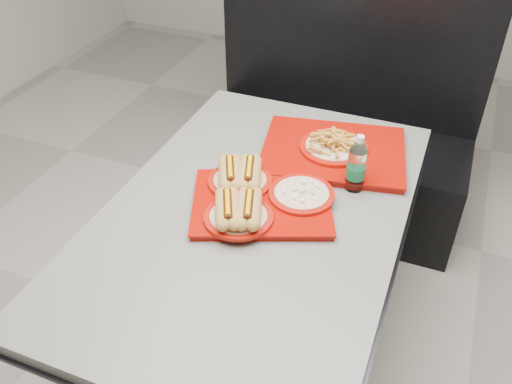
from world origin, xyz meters
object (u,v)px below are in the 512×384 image
at_px(diner_table, 255,248).
at_px(booth_bench, 336,135).
at_px(tray_near, 256,197).
at_px(tray_far, 334,149).
at_px(water_bottle, 356,166).

relative_size(diner_table, booth_bench, 1.05).
height_order(booth_bench, tray_near, booth_bench).
bearing_deg(tray_far, diner_table, -110.58).
distance_m(booth_bench, tray_near, 1.14).
bearing_deg(diner_table, tray_near, 103.33).
distance_m(diner_table, tray_far, 0.46).
bearing_deg(booth_bench, water_bottle, -73.29).
bearing_deg(booth_bench, tray_far, -78.33).
distance_m(tray_near, tray_far, 0.40).
relative_size(diner_table, tray_far, 2.52).
xyz_separation_m(tray_near, tray_far, (0.15, 0.37, -0.01)).
bearing_deg(tray_far, water_bottle, -54.71).
relative_size(booth_bench, tray_near, 2.57).
bearing_deg(tray_near, tray_far, 67.65).
xyz_separation_m(diner_table, booth_bench, (0.00, 1.09, -0.18)).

